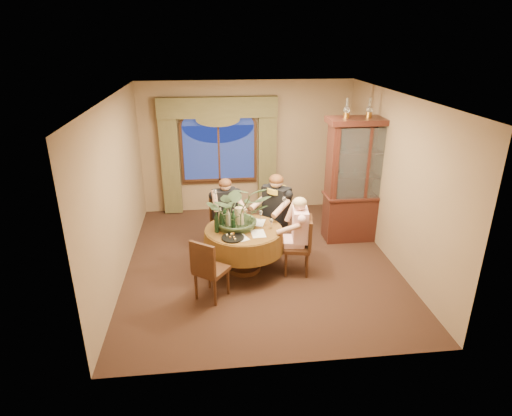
{
  "coord_description": "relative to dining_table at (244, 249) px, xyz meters",
  "views": [
    {
      "loc": [
        -0.79,
        -6.47,
        3.66
      ],
      "look_at": [
        -0.1,
        -0.23,
        1.1
      ],
      "focal_mm": 30.0,
      "sensor_mm": 36.0,
      "label": 1
    }
  ],
  "objects": [
    {
      "name": "ceiling",
      "position": [
        0.3,
        0.23,
        2.42
      ],
      "size": [
        5.0,
        5.0,
        0.0
      ],
      "primitive_type": "plane",
      "rotation": [
        3.14,
        0.0,
        0.0
      ],
      "color": "white",
      "rests_on": "wall_back"
    },
    {
      "name": "cheese_platter",
      "position": [
        -0.19,
        -0.34,
        0.39
      ],
      "size": [
        0.35,
        0.35,
        0.02
      ],
      "primitive_type": "cylinder",
      "color": "black",
      "rests_on": "dining_table"
    },
    {
      "name": "window",
      "position": [
        -0.3,
        2.66,
        0.92
      ],
      "size": [
        1.62,
        0.1,
        1.32
      ],
      "primitive_type": null,
      "color": "navy",
      "rests_on": "wall_back"
    },
    {
      "name": "wine_bottle_4",
      "position": [
        -0.43,
        -0.08,
        0.54
      ],
      "size": [
        0.07,
        0.07,
        0.33
      ],
      "primitive_type": "cylinder",
      "color": "black",
      "rests_on": "dining_table"
    },
    {
      "name": "dining_table",
      "position": [
        0.0,
        0.0,
        0.0
      ],
      "size": [
        1.43,
        1.43,
        0.75
      ],
      "primitive_type": "cylinder",
      "rotation": [
        0.0,
        0.0,
        -0.07
      ],
      "color": "maroon",
      "rests_on": "floor"
    },
    {
      "name": "person_pink",
      "position": [
        0.9,
        -0.11,
        0.27
      ],
      "size": [
        0.48,
        0.51,
        1.29
      ],
      "primitive_type": null,
      "rotation": [
        0.0,
        0.0,
        1.45
      ],
      "color": "#F6C1C5",
      "rests_on": "floor"
    },
    {
      "name": "person_back",
      "position": [
        -0.26,
        0.85,
        0.29
      ],
      "size": [
        0.58,
        0.56,
        1.34
      ],
      "primitive_type": null,
      "rotation": [
        0.0,
        0.0,
        -2.85
      ],
      "color": "black",
      "rests_on": "floor"
    },
    {
      "name": "floor",
      "position": [
        0.3,
        0.23,
        -0.38
      ],
      "size": [
        5.0,
        5.0,
        0.0
      ],
      "primitive_type": "plane",
      "color": "black",
      "rests_on": "ground"
    },
    {
      "name": "tasting_paper_0",
      "position": [
        0.21,
        -0.22,
        0.38
      ],
      "size": [
        0.22,
        0.31,
        0.0
      ],
      "primitive_type": "cube",
      "rotation": [
        0.0,
        0.0,
        0.05
      ],
      "color": "white",
      "rests_on": "dining_table"
    },
    {
      "name": "olive_bowl",
      "position": [
        0.07,
        -0.07,
        0.4
      ],
      "size": [
        0.16,
        0.16,
        0.05
      ],
      "primitive_type": "imported",
      "color": "#596135",
      "rests_on": "dining_table"
    },
    {
      "name": "drapery_right",
      "position": [
        0.73,
        2.61,
        0.8
      ],
      "size": [
        0.38,
        0.14,
        2.32
      ],
      "primitive_type": "cube",
      "color": "#4E4A2A",
      "rests_on": "floor"
    },
    {
      "name": "wine_bottle_0",
      "position": [
        -0.17,
        -0.03,
        0.54
      ],
      "size": [
        0.07,
        0.07,
        0.33
      ],
      "primitive_type": "cylinder",
      "color": "black",
      "rests_on": "dining_table"
    },
    {
      "name": "tasting_paper_1",
      "position": [
        0.26,
        0.2,
        0.38
      ],
      "size": [
        0.29,
        0.35,
        0.0
      ],
      "primitive_type": "cube",
      "rotation": [
        0.0,
        0.0,
        -0.3
      ],
      "color": "white",
      "rests_on": "dining_table"
    },
    {
      "name": "tasting_paper_2",
      "position": [
        -0.09,
        -0.32,
        0.38
      ],
      "size": [
        0.31,
        0.36,
        0.0
      ],
      "primitive_type": "cube",
      "rotation": [
        0.0,
        0.0,
        0.4
      ],
      "color": "white",
      "rests_on": "dining_table"
    },
    {
      "name": "wine_glass_person_pink",
      "position": [
        0.44,
        -0.05,
        0.46
      ],
      "size": [
        0.07,
        0.07,
        0.18
      ],
      "primitive_type": null,
      "color": "silver",
      "rests_on": "dining_table"
    },
    {
      "name": "chair_back_right",
      "position": [
        0.5,
        0.7,
        0.1
      ],
      "size": [
        0.59,
        0.59,
        0.96
      ],
      "primitive_type": "cube",
      "rotation": [
        0.0,
        0.0,
        -3.76
      ],
      "color": "black",
      "rests_on": "floor"
    },
    {
      "name": "wall_right",
      "position": [
        2.55,
        0.23,
        1.02
      ],
      "size": [
        0.0,
        5.0,
        5.0
      ],
      "primitive_type": "plane",
      "rotation": [
        1.57,
        0.0,
        -1.57
      ],
      "color": "#876D4F",
      "rests_on": "ground"
    },
    {
      "name": "oil_lamp_left",
      "position": [
        1.88,
        0.97,
        2.11
      ],
      "size": [
        0.11,
        0.11,
        0.34
      ],
      "primitive_type": null,
      "color": "#A5722D",
      "rests_on": "china_cabinet"
    },
    {
      "name": "wine_bottle_2",
      "position": [
        -0.25,
        0.07,
        0.54
      ],
      "size": [
        0.07,
        0.07,
        0.33
      ],
      "primitive_type": "cylinder",
      "color": "tan",
      "rests_on": "dining_table"
    },
    {
      "name": "wine_glass_person_back",
      "position": [
        -0.13,
        0.42,
        0.46
      ],
      "size": [
        0.07,
        0.07,
        0.18
      ],
      "primitive_type": null,
      "color": "silver",
      "rests_on": "dining_table"
    },
    {
      "name": "chair_front_left",
      "position": [
        -0.54,
        -0.74,
        0.1
      ],
      "size": [
        0.59,
        0.59,
        0.96
      ],
      "primitive_type": "cube",
      "rotation": [
        0.0,
        0.0,
        -0.63
      ],
      "color": "black",
      "rests_on": "floor"
    },
    {
      "name": "person_scarf",
      "position": [
        0.63,
        0.62,
        0.35
      ],
      "size": [
        0.71,
        0.71,
        1.46
      ],
      "primitive_type": null,
      "rotation": [
        0.0,
        0.0,
        -3.94
      ],
      "color": "black",
      "rests_on": "floor"
    },
    {
      "name": "oil_lamp_right",
      "position": [
        2.68,
        0.97,
        2.11
      ],
      "size": [
        0.11,
        0.11,
        0.34
      ],
      "primitive_type": null,
      "color": "#A5722D",
      "rests_on": "china_cabinet"
    },
    {
      "name": "drapery_left",
      "position": [
        -1.33,
        2.61,
        0.8
      ],
      "size": [
        0.38,
        0.14,
        2.32
      ],
      "primitive_type": "cube",
      "color": "#4E4A2A",
      "rests_on": "floor"
    },
    {
      "name": "wine_bottle_5",
      "position": [
        -0.29,
        0.19,
        0.54
      ],
      "size": [
        0.07,
        0.07,
        0.33
      ],
      "primitive_type": "cylinder",
      "color": "black",
      "rests_on": "dining_table"
    },
    {
      "name": "china_cabinet",
      "position": [
        2.28,
        0.97,
        0.78
      ],
      "size": [
        1.43,
        0.56,
        2.31
      ],
      "primitive_type": "cube",
      "color": "black",
      "rests_on": "floor"
    },
    {
      "name": "swag_valance",
      "position": [
        -0.3,
        2.58,
        1.9
      ],
      "size": [
        2.45,
        0.16,
        0.42
      ],
      "primitive_type": null,
      "color": "#4E4A2A",
      "rests_on": "wall_back"
    },
    {
      "name": "wine_bottle_3",
      "position": [
        -0.36,
        -0.02,
        0.54
      ],
      "size": [
        0.07,
        0.07,
        0.33
      ],
      "primitive_type": "cylinder",
      "color": "black",
      "rests_on": "dining_table"
    },
    {
      "name": "wine_bottle_1",
      "position": [
        -0.36,
        0.11,
        0.54
      ],
      "size": [
        0.07,
        0.07,
        0.33
      ],
      "primitive_type": "cylinder",
      "color": "tan",
      "rests_on": "dining_table"
    },
    {
      "name": "wine_glass_person_scarf",
      "position": [
        0.32,
        0.31,
        0.46
      ],
      "size": [
        0.07,
        0.07,
        0.18
      ],
      "primitive_type": null,
      "color": "silver",
      "rests_on": "dining_table"
    },
    {
      "name": "chair_right",
      "position": [
        0.85,
        -0.17,
        0.1
      ],
      "size": [
        0.5,
        0.5,
        0.96
      ],
      "primitive_type": "cube",
      "rotation": [
        0.0,
        0.0,
        1.37
      ],
      "color": "black",
      "rests_on": "floor"
    },
    {
      "name": "stoneware_vase",
      "position": [
        -0.06,
        0.14,
        0.53
      ],
      "size": [
        0.17,
        0.17,
        0.31
      ],
      "primitive_type": null,
      "color": "tan",
      "rests_on": "dining_table"
    },
    {
      "name": "arched_transom",
      "position": [
        -0.3,
        2.66,
        1.71
      ],
      "size": [
        1.6,
        0.06,
        0.44
      ],
      "primitive_type": null,
      "color": "navy",
      "rests_on": "wall_back"
    },
    {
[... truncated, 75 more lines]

